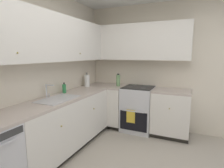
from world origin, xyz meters
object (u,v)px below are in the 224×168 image
at_px(oil_bottle, 118,80).
at_px(soap_bottle, 64,88).
at_px(oven_range, 138,108).
at_px(paper_towel_roll, 87,81).

bearing_deg(oil_bottle, soap_bottle, 149.82).
bearing_deg(soap_bottle, oil_bottle, -30.18).
bearing_deg(soap_bottle, oven_range, -44.78).
distance_m(oven_range, oil_bottle, 0.73).
bearing_deg(oven_range, oil_bottle, 92.35).
distance_m(soap_bottle, oil_bottle, 1.21).
xyz_separation_m(oven_range, soap_bottle, (-1.06, 1.06, 0.53)).
distance_m(soap_bottle, paper_towel_roll, 0.73).
xyz_separation_m(oven_range, oil_bottle, (-0.02, 0.45, 0.58)).
height_order(soap_bottle, oil_bottle, oil_bottle).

